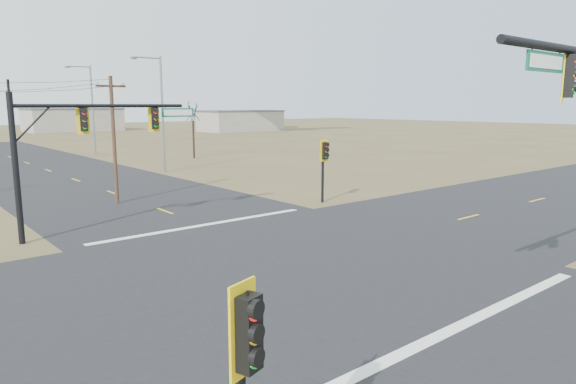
% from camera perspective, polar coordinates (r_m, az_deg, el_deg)
% --- Properties ---
extents(ground, '(320.00, 320.00, 0.00)m').
position_cam_1_polar(ground, '(20.49, 1.55, -7.48)').
color(ground, brown).
rests_on(ground, ground).
extents(road_ew, '(160.00, 14.00, 0.02)m').
position_cam_1_polar(road_ew, '(20.48, 1.55, -7.46)').
color(road_ew, black).
rests_on(road_ew, ground).
extents(road_ns, '(14.00, 160.00, 0.02)m').
position_cam_1_polar(road_ns, '(20.48, 1.55, -7.45)').
color(road_ns, black).
rests_on(road_ns, ground).
extents(stop_bar_near, '(12.00, 0.40, 0.01)m').
position_cam_1_polar(stop_bar_near, '(15.94, 20.02, -13.09)').
color(stop_bar_near, silver).
rests_on(stop_bar_near, road_ns).
extents(stop_bar_far, '(12.00, 0.40, 0.01)m').
position_cam_1_polar(stop_bar_far, '(26.40, -9.22, -3.62)').
color(stop_bar_far, silver).
rests_on(stop_bar_far, road_ns).
extents(mast_arm_far, '(8.83, 0.56, 6.59)m').
position_cam_1_polar(mast_arm_far, '(25.67, -21.44, 6.20)').
color(mast_arm_far, black).
rests_on(mast_arm_far, ground).
extents(pedestal_signal_ne, '(0.59, 0.50, 3.96)m').
position_cam_1_polar(pedestal_signal_ne, '(31.72, 4.08, 4.01)').
color(pedestal_signal_ne, black).
rests_on(pedestal_signal_ne, ground).
extents(pedestal_signal_sw, '(0.66, 0.55, 3.76)m').
position_cam_1_polar(pedestal_signal_sw, '(7.20, -4.66, -17.17)').
color(pedestal_signal_sw, black).
rests_on(pedestal_signal_sw, ground).
extents(utility_pole_near, '(1.89, 0.37, 7.75)m').
position_cam_1_polar(utility_pole_near, '(33.08, -18.79, 5.77)').
color(utility_pole_near, '#4C2F20').
rests_on(utility_pole_near, ground).
extents(streetlight_a, '(2.87, 0.45, 10.26)m').
position_cam_1_polar(streetlight_a, '(47.61, -14.05, 9.04)').
color(streetlight_a, slate).
rests_on(streetlight_a, ground).
extents(streetlight_b, '(2.97, 0.39, 10.63)m').
position_cam_1_polar(streetlight_b, '(66.29, -21.09, 8.97)').
color(streetlight_b, slate).
rests_on(streetlight_b, ground).
extents(bare_tree_c, '(3.60, 3.60, 6.82)m').
position_cam_1_polar(bare_tree_c, '(59.63, -10.54, 8.84)').
color(bare_tree_c, black).
rests_on(bare_tree_c, ground).
extents(warehouse_mid, '(20.00, 12.00, 5.00)m').
position_cam_1_polar(warehouse_mid, '(130.42, -22.78, 7.36)').
color(warehouse_mid, '#9F998D').
rests_on(warehouse_mid, ground).
extents(warehouse_right, '(18.00, 10.00, 4.50)m').
position_cam_1_polar(warehouse_right, '(120.71, -5.29, 7.82)').
color(warehouse_right, '#9F998D').
rests_on(warehouse_right, ground).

